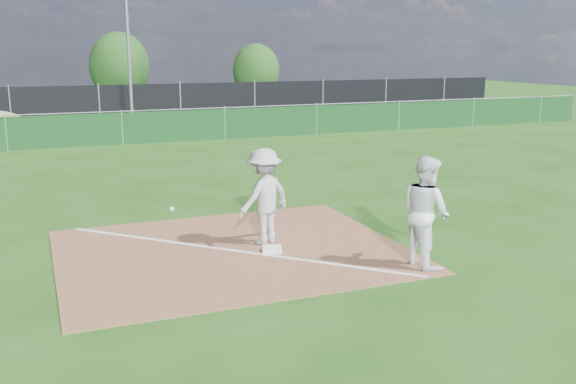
% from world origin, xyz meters
% --- Properties ---
extents(ground, '(90.00, 90.00, 0.00)m').
position_xyz_m(ground, '(0.00, 10.00, 0.00)').
color(ground, '#1B480F').
rests_on(ground, ground).
extents(infield_dirt, '(6.00, 5.00, 0.02)m').
position_xyz_m(infield_dirt, '(0.00, 1.00, 0.01)').
color(infield_dirt, brown).
rests_on(infield_dirt, ground).
extents(foul_line, '(5.01, 5.01, 0.01)m').
position_xyz_m(foul_line, '(0.00, 1.00, 0.03)').
color(foul_line, white).
rests_on(foul_line, infield_dirt).
extents(green_fence, '(44.00, 0.05, 1.20)m').
position_xyz_m(green_fence, '(0.00, 15.00, 0.60)').
color(green_fence, '#0E3314').
rests_on(green_fence, ground).
extents(black_fence, '(46.00, 0.04, 1.80)m').
position_xyz_m(black_fence, '(0.00, 23.00, 0.90)').
color(black_fence, black).
rests_on(black_fence, ground).
extents(parking_lot, '(46.00, 9.00, 0.01)m').
position_xyz_m(parking_lot, '(0.00, 28.00, 0.01)').
color(parking_lot, black).
rests_on(parking_lot, ground).
extents(light_pole, '(0.16, 0.16, 8.00)m').
position_xyz_m(light_pole, '(1.50, 22.70, 4.00)').
color(light_pole, slate).
rests_on(light_pole, ground).
extents(first_base, '(0.43, 0.43, 0.07)m').
position_xyz_m(first_base, '(0.65, 0.68, 0.06)').
color(first_base, white).
rests_on(first_base, infield_dirt).
extents(play_at_first, '(2.43, 1.07, 1.77)m').
position_xyz_m(play_at_first, '(0.70, 1.21, 0.91)').
color(play_at_first, silver).
rests_on(play_at_first, infield_dirt).
extents(runner, '(0.74, 0.93, 1.86)m').
position_xyz_m(runner, '(2.77, -0.91, 0.93)').
color(runner, white).
rests_on(runner, ground).
extents(car_mid, '(4.26, 2.00, 1.35)m').
position_xyz_m(car_mid, '(-2.44, 27.30, 0.68)').
color(car_mid, black).
rests_on(car_mid, parking_lot).
extents(car_right, '(4.42, 3.24, 1.19)m').
position_xyz_m(car_right, '(6.67, 28.16, 0.60)').
color(car_right, black).
rests_on(car_right, parking_lot).
extents(tree_mid, '(3.89, 3.89, 4.62)m').
position_xyz_m(tree_mid, '(2.53, 34.37, 2.38)').
color(tree_mid, '#382316').
rests_on(tree_mid, ground).
extents(tree_right, '(3.28, 3.28, 3.89)m').
position_xyz_m(tree_right, '(11.85, 33.82, 2.00)').
color(tree_right, '#382316').
rests_on(tree_right, ground).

